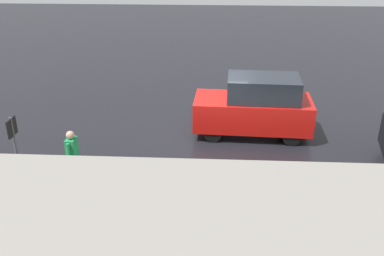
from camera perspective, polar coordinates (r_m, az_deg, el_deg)
ground_plane at (r=14.42m, az=2.45°, el=-1.49°), size 60.00×60.00×0.00m
kerb_strip at (r=10.79m, az=2.09°, el=-11.17°), size 24.00×3.20×0.04m
moving_hatchback at (r=14.53m, az=8.43°, el=2.88°), size 3.97×1.88×2.06m
fire_hydrant at (r=11.86m, az=-11.74°, el=-5.95°), size 0.42×0.31×0.80m
pedestrian at (r=11.85m, az=-15.63°, el=-3.32°), size 0.26×0.57×1.62m
metal_railing at (r=9.29m, az=12.30°, el=-13.12°), size 9.21×0.04×1.05m
sign_post at (r=11.15m, az=-22.42°, el=-2.59°), size 0.07×0.44×2.40m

